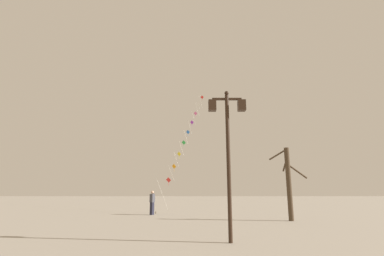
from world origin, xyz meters
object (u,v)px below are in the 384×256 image
Objects in this scene: kite_flyer at (153,202)px; kite_train at (186,138)px; bare_tree at (289,182)px; twin_lantern_lamp_post at (228,135)px.

kite_train is at bearing 0.18° from kite_flyer.
bare_tree is (6.39, -10.09, -4.51)m from kite_train.
kite_train is 8.52m from kite_flyer.
bare_tree is (4.48, 7.22, -1.42)m from twin_lantern_lamp_post.
kite_train reaches higher than bare_tree.
bare_tree reaches higher than kite_flyer.
twin_lantern_lamp_post reaches higher than kite_flyer.
kite_train reaches higher than twin_lantern_lamp_post.
twin_lantern_lamp_post is at bearing -83.71° from kite_train.
kite_train is 7.32× the size of kite_flyer.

